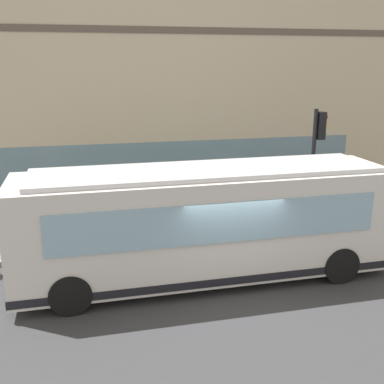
{
  "coord_description": "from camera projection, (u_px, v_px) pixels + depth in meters",
  "views": [
    {
      "loc": [
        -10.74,
        3.42,
        5.72
      ],
      "look_at": [
        3.08,
        0.18,
        1.76
      ],
      "focal_mm": 43.57,
      "sensor_mm": 36.0,
      "label": 1
    }
  ],
  "objects": [
    {
      "name": "ground",
      "position": [
        225.0,
        285.0,
        12.37
      ],
      "size": [
        120.0,
        120.0,
        0.0
      ],
      "primitive_type": "plane",
      "color": "#38383A"
    },
    {
      "name": "sidewalk_curb",
      "position": [
        187.0,
        226.0,
        16.67
      ],
      "size": [
        4.02,
        40.0,
        0.15
      ],
      "primitive_type": "cube",
      "color": "gray",
      "rests_on": "ground"
    },
    {
      "name": "building_corner",
      "position": [
        160.0,
        51.0,
        19.83
      ],
      "size": [
        6.27,
        20.8,
        12.42
      ],
      "color": "beige",
      "rests_on": "ground"
    },
    {
      "name": "city_bus_nearside",
      "position": [
        206.0,
        224.0,
        12.46
      ],
      "size": [
        2.66,
        10.06,
        3.07
      ],
      "color": "silver",
      "rests_on": "ground"
    },
    {
      "name": "traffic_light_near_corner",
      "position": [
        317.0,
        147.0,
        15.43
      ],
      "size": [
        0.32,
        0.49,
        4.12
      ],
      "color": "black",
      "rests_on": "sidewalk_curb"
    },
    {
      "name": "fire_hydrant",
      "position": [
        161.0,
        220.0,
        15.95
      ],
      "size": [
        0.35,
        0.35,
        0.74
      ],
      "color": "yellow",
      "rests_on": "sidewalk_curb"
    },
    {
      "name": "pedestrian_walking_along_curb",
      "position": [
        349.0,
        179.0,
        19.13
      ],
      "size": [
        0.32,
        0.32,
        1.66
      ],
      "color": "#B23338",
      "rests_on": "sidewalk_curb"
    },
    {
      "name": "pedestrian_near_building_entrance",
      "position": [
        332.0,
        189.0,
        17.66
      ],
      "size": [
        0.32,
        0.32,
        1.64
      ],
      "color": "black",
      "rests_on": "sidewalk_curb"
    },
    {
      "name": "pedestrian_by_light_pole",
      "position": [
        321.0,
        180.0,
        18.84
      ],
      "size": [
        0.32,
        0.32,
        1.72
      ],
      "color": "gold",
      "rests_on": "sidewalk_curb"
    }
  ]
}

